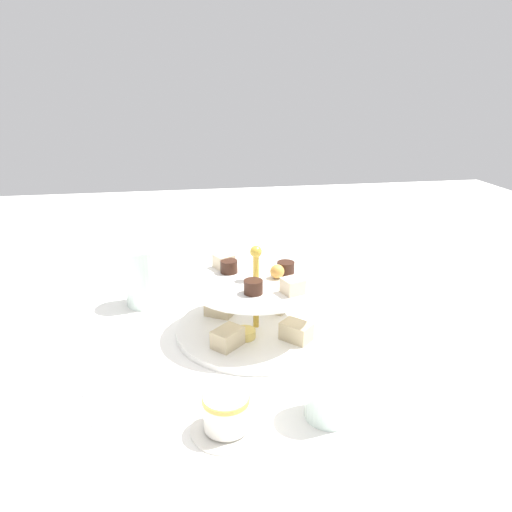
{
  "coord_description": "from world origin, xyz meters",
  "views": [
    {
      "loc": [
        0.74,
        -0.13,
        0.41
      ],
      "look_at": [
        0.0,
        0.0,
        0.14
      ],
      "focal_mm": 33.9,
      "sensor_mm": 36.0,
      "label": 1
    }
  ],
  "objects": [
    {
      "name": "ground_plane",
      "position": [
        0.0,
        0.0,
        0.0
      ],
      "size": [
        2.4,
        2.4,
        0.0
      ],
      "primitive_type": "plane",
      "color": "white"
    },
    {
      "name": "tiered_serving_stand",
      "position": [
        0.0,
        0.0,
        0.04
      ],
      "size": [
        0.28,
        0.28,
        0.16
      ],
      "color": "white",
      "rests_on": "ground_plane"
    },
    {
      "name": "water_glass_tall_right",
      "position": [
        -0.15,
        -0.2,
        0.06
      ],
      "size": [
        0.07,
        0.07,
        0.11
      ],
      "primitive_type": "cylinder",
      "color": "silver",
      "rests_on": "ground_plane"
    },
    {
      "name": "water_glass_short_left",
      "position": [
        0.24,
        0.06,
        0.04
      ],
      "size": [
        0.06,
        0.06,
        0.08
      ],
      "primitive_type": "cylinder",
      "color": "silver",
      "rests_on": "ground_plane"
    },
    {
      "name": "teacup_with_saucer",
      "position": [
        0.24,
        -0.08,
        0.02
      ],
      "size": [
        0.09,
        0.09,
        0.05
      ],
      "color": "white",
      "rests_on": "ground_plane"
    },
    {
      "name": "butter_knife_left",
      "position": [
        -0.26,
        0.13,
        0.0
      ],
      "size": [
        0.11,
        0.14,
        0.0
      ],
      "primitive_type": "cube",
      "rotation": [
        0.0,
        0.0,
        4.06
      ],
      "color": "silver",
      "rests_on": "ground_plane"
    },
    {
      "name": "butter_knife_right",
      "position": [
        0.13,
        -0.26,
        0.0
      ],
      "size": [
        0.17,
        0.07,
        0.0
      ],
      "primitive_type": "cube",
      "rotation": [
        0.0,
        0.0,
        6.59
      ],
      "color": "silver",
      "rests_on": "ground_plane"
    }
  ]
}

